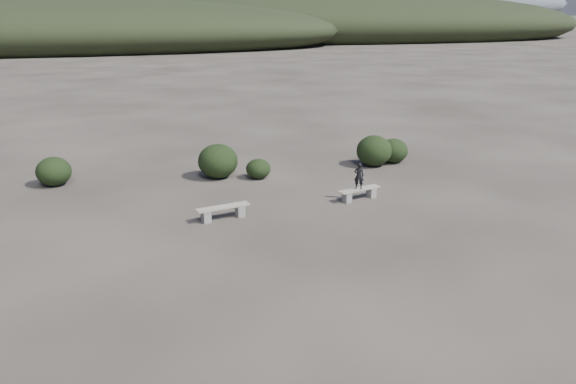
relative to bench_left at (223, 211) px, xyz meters
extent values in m
plane|color=#2F2A25|center=(1.82, -4.60, -0.26)|extent=(1200.00, 1200.00, 0.00)
cube|color=gray|center=(-0.55, -0.14, -0.07)|extent=(0.31, 0.38, 0.38)
cube|color=gray|center=(0.55, 0.14, -0.07)|extent=(0.31, 0.38, 0.38)
cube|color=gray|center=(0.00, 0.00, 0.14)|extent=(1.73, 0.75, 0.05)
cube|color=gray|center=(4.27, 0.65, -0.08)|extent=(0.31, 0.36, 0.36)
cube|color=gray|center=(5.29, 0.97, -0.08)|extent=(0.31, 0.36, 0.36)
cube|color=gray|center=(4.78, 0.81, 0.12)|extent=(1.62, 0.80, 0.04)
imported|color=black|center=(4.74, 0.80, 0.60)|extent=(0.39, 0.32, 0.92)
ellipsoid|color=black|center=(0.38, 4.61, 0.40)|extent=(1.54, 1.54, 1.32)
ellipsoid|color=black|center=(1.88, 4.15, 0.13)|extent=(0.96, 0.96, 0.76)
ellipsoid|color=black|center=(6.92, 4.86, 0.39)|extent=(1.47, 1.47, 1.28)
ellipsoid|color=black|center=(7.92, 5.18, 0.26)|extent=(1.23, 1.23, 1.03)
ellipsoid|color=black|center=(-5.66, 5.00, 0.28)|extent=(1.27, 1.27, 1.07)
ellipsoid|color=black|center=(-23.18, 85.40, 2.44)|extent=(110.00, 40.00, 12.00)
ellipsoid|color=black|center=(36.82, 105.40, 2.89)|extent=(120.00, 44.00, 14.00)
ellipsoid|color=#2A342A|center=(1.82, 155.40, 5.14)|extent=(190.00, 64.00, 24.00)
ellipsoid|color=slate|center=(71.82, 295.40, 9.64)|extent=(340.00, 110.00, 44.00)
ellipsoid|color=gray|center=(-28.18, 395.40, 12.34)|extent=(460.00, 140.00, 56.00)
camera|label=1|loc=(-1.83, -16.43, 5.96)|focal=35.00mm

